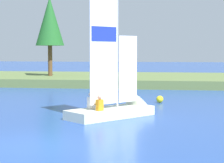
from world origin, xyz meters
name	(u,v)px	position (x,y,z in m)	size (l,w,h in m)	color
ground_plane	(34,147)	(0.00, 0.00, 0.00)	(200.00, 200.00, 0.00)	#234793
shore_bank	(128,79)	(0.00, 25.97, 0.34)	(80.00, 12.83, 0.68)	#5B703D
shoreline_tree_left	(50,22)	(-6.93, 24.51, 5.58)	(2.58, 2.58, 7.15)	brown
sailboat	(123,105)	(1.95, 6.65, 0.46)	(4.09, 4.41, 6.78)	silver
channel_buoy	(160,99)	(3.44, 11.60, 0.20)	(0.40, 0.40, 0.40)	yellow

